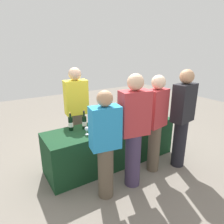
% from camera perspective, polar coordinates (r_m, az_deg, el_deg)
% --- Properties ---
extents(ground_plane, '(12.00, 12.00, 0.00)m').
position_cam_1_polar(ground_plane, '(3.95, -0.00, -13.73)').
color(ground_plane, slate).
extents(tasting_table, '(2.42, 0.71, 0.74)m').
position_cam_1_polar(tasting_table, '(3.77, -0.00, -8.97)').
color(tasting_table, '#14381E').
rests_on(tasting_table, ground_plane).
extents(wine_bottle_0, '(0.08, 0.08, 0.32)m').
position_cam_1_polar(wine_bottle_0, '(3.44, -11.66, -3.25)').
color(wine_bottle_0, black).
rests_on(wine_bottle_0, tasting_table).
extents(wine_bottle_1, '(0.08, 0.08, 0.32)m').
position_cam_1_polar(wine_bottle_1, '(3.45, -7.85, -2.99)').
color(wine_bottle_1, black).
rests_on(wine_bottle_1, tasting_table).
extents(wine_bottle_2, '(0.07, 0.07, 0.30)m').
position_cam_1_polar(wine_bottle_2, '(3.56, -3.98, -2.38)').
color(wine_bottle_2, black).
rests_on(wine_bottle_2, tasting_table).
extents(wine_bottle_3, '(0.07, 0.07, 0.30)m').
position_cam_1_polar(wine_bottle_3, '(3.60, -1.21, -2.03)').
color(wine_bottle_3, black).
rests_on(wine_bottle_3, tasting_table).
extents(wine_bottle_4, '(0.07, 0.07, 0.30)m').
position_cam_1_polar(wine_bottle_4, '(3.79, 2.41, -0.98)').
color(wine_bottle_4, black).
rests_on(wine_bottle_4, tasting_table).
extents(wine_bottle_5, '(0.07, 0.07, 0.29)m').
position_cam_1_polar(wine_bottle_5, '(3.91, 5.32, -0.51)').
color(wine_bottle_5, black).
rests_on(wine_bottle_5, tasting_table).
extents(wine_glass_0, '(0.07, 0.07, 0.13)m').
position_cam_1_polar(wine_glass_0, '(3.24, -7.17, -4.85)').
color(wine_glass_0, silver).
rests_on(wine_glass_0, tasting_table).
extents(wine_glass_1, '(0.07, 0.07, 0.14)m').
position_cam_1_polar(wine_glass_1, '(3.45, -2.02, -3.10)').
color(wine_glass_1, silver).
rests_on(wine_glass_1, tasting_table).
extents(wine_glass_2, '(0.07, 0.07, 0.14)m').
position_cam_1_polar(wine_glass_2, '(3.47, 0.09, -2.96)').
color(wine_glass_2, silver).
rests_on(wine_glass_2, tasting_table).
extents(wine_glass_3, '(0.06, 0.06, 0.14)m').
position_cam_1_polar(wine_glass_3, '(3.81, 8.72, -1.23)').
color(wine_glass_3, silver).
rests_on(wine_glass_3, tasting_table).
extents(server_pouring, '(0.45, 0.28, 1.73)m').
position_cam_1_polar(server_pouring, '(3.90, -9.98, 0.69)').
color(server_pouring, brown).
rests_on(server_pouring, ground_plane).
extents(guest_0, '(0.43, 0.29, 1.57)m').
position_cam_1_polar(guest_0, '(2.74, -1.91, -8.83)').
color(guest_0, brown).
rests_on(guest_0, ground_plane).
extents(guest_1, '(0.47, 0.31, 1.74)m').
position_cam_1_polar(guest_1, '(2.95, 6.23, -4.78)').
color(guest_1, '#3F3351').
rests_on(guest_1, ground_plane).
extents(guest_2, '(0.41, 0.27, 1.67)m').
position_cam_1_polar(guest_2, '(3.38, 12.33, -2.51)').
color(guest_2, brown).
rests_on(guest_2, ground_plane).
extents(guest_3, '(0.45, 0.29, 1.74)m').
position_cam_1_polar(guest_3, '(3.64, 19.35, -1.18)').
color(guest_3, black).
rests_on(guest_3, ground_plane).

